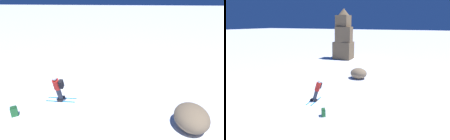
% 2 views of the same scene
% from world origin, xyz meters
% --- Properties ---
extents(ground_plane, '(300.00, 300.00, 0.00)m').
position_xyz_m(ground_plane, '(0.00, 0.00, 0.00)').
color(ground_plane, white).
extents(skier, '(1.29, 1.66, 1.72)m').
position_xyz_m(skier, '(1.19, 0.05, 0.94)').
color(skier, '#1E7AC6').
rests_on(skier, ground).
extents(spare_backpack, '(0.36, 0.37, 0.50)m').
position_xyz_m(spare_backpack, '(2.58, -1.61, 0.24)').
color(spare_backpack, '#236633').
rests_on(spare_backpack, ground).
extents(exposed_boulder_1, '(1.67, 1.42, 1.08)m').
position_xyz_m(exposed_boulder_1, '(2.24, 6.47, 0.54)').
color(exposed_boulder_1, '#7A664C').
rests_on(exposed_boulder_1, ground).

